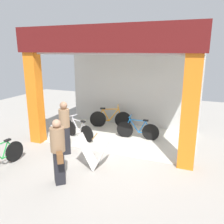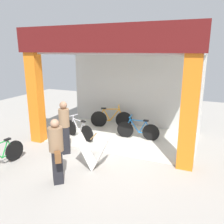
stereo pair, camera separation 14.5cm
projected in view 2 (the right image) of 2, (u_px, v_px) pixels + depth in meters
ground_plane at (103, 152)px, 7.51m from camera, size 19.05×19.05×0.00m
shop_facade at (121, 82)px, 8.38m from camera, size 5.73×3.39×3.87m
bicycle_inside_0 at (79, 130)px, 8.57m from camera, size 1.48×0.58×0.86m
bicycle_inside_1 at (138, 130)px, 8.52m from camera, size 1.58×0.43×0.87m
bicycle_inside_2 at (111, 119)px, 9.84m from camera, size 1.67×0.63×0.96m
bicycle_parked_0 at (1, 156)px, 6.48m from camera, size 0.43×1.55×0.85m
sandwich_board_sign at (94, 152)px, 6.43m from camera, size 0.98×0.62×0.95m
pedestrian_1 at (64, 127)px, 7.27m from camera, size 0.56×0.56×1.68m
pedestrian_2 at (57, 151)px, 5.61m from camera, size 0.57×0.61×1.63m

